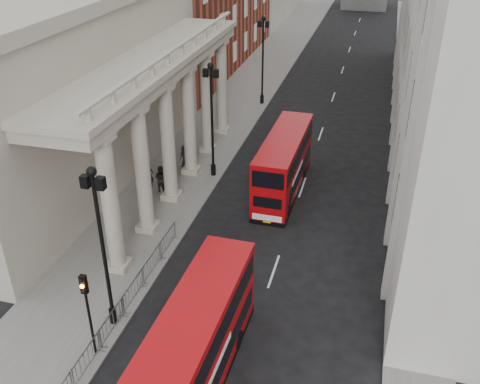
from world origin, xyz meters
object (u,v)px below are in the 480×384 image
Objects in this scene: lamp_post_north at (263,55)px; traffic_light at (86,301)px; pedestrian_b at (161,179)px; pedestrian_a at (149,175)px; bus_near at (197,342)px; lamp_post_mid at (212,113)px; pedestrian_c at (185,156)px; lamp_post_south at (102,239)px; bus_far at (284,163)px.

lamp_post_north is 34.07m from traffic_light.
pedestrian_b is at bearing 100.86° from traffic_light.
pedestrian_b is (-2.73, -19.28, -3.83)m from lamp_post_north.
traffic_light is 15.84m from pedestrian_a.
pedestrian_b is at bearing -98.05° from lamp_post_north.
bus_near is (5.05, -34.16, -2.77)m from lamp_post_north.
lamp_post_mid is 19.05m from bus_near.
pedestrian_c is at bearing 49.83° from pedestrian_a.
bus_near is at bearing -79.40° from pedestrian_a.
pedestrian_b is 1.11× the size of pedestrian_c.
pedestrian_c is (-2.45, 0.73, -3.93)m from lamp_post_mid.
pedestrian_a is at bearing -143.39° from lamp_post_mid.
bus_near is (4.95, -0.14, -0.96)m from traffic_light.
pedestrian_b is 4.02m from pedestrian_c.
lamp_post_south reaches higher than pedestrian_a.
lamp_post_mid is 4.97× the size of pedestrian_a.
bus_far is at bearing -7.41° from pedestrian_a.
bus_far is at bearing -9.43° from lamp_post_mid.
lamp_post_mid is 16.00m from lamp_post_north.
pedestrian_a is at bearing -11.10° from pedestrian_b.
bus_near is 17.75m from pedestrian_a.
lamp_post_mid is 18.11m from traffic_light.
lamp_post_south is at bearing -93.32° from pedestrian_a.
lamp_post_mid is at bearing 17.23° from pedestrian_a.
bus_near is 20.36m from pedestrian_c.
lamp_post_south is 0.87× the size of bus_near.
lamp_post_north reaches higher than pedestrian_c.
bus_far is at bearing -151.27° from pedestrian_b.
lamp_post_mid reaches higher than traffic_light.
traffic_light is 0.45× the size of bus_near.
traffic_light is at bearing 179.67° from bus_near.
lamp_post_south is 4.97× the size of pedestrian_a.
traffic_light is at bearing 113.04° from pedestrian_b.
traffic_light is at bearing -105.83° from bus_far.
traffic_light reaches higher than pedestrian_c.
lamp_post_south and lamp_post_mid have the same top height.
lamp_post_south is at bearing 158.17° from bus_near.
lamp_post_mid is at bearing -90.00° from lamp_post_north.
pedestrian_c is (-2.45, -15.27, -3.93)m from lamp_post_north.
pedestrian_a is 3.80m from pedestrian_c.
lamp_post_north is at bearing 108.64° from bus_far.
pedestrian_b is at bearing 118.90° from bus_near.
bus_near reaches higher than pedestrian_a.
bus_near is 16.83m from pedestrian_b.
pedestrian_a is (-3.80, -18.82, -3.95)m from lamp_post_north.
lamp_post_south is 16.00m from lamp_post_mid.
traffic_light is (0.10, -2.02, -1.80)m from lamp_post_south.
traffic_light is 2.57× the size of pedestrian_a.
pedestrian_c is (-2.45, 16.73, -3.93)m from lamp_post_south.
lamp_post_mid is at bearing 106.84° from bus_near.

